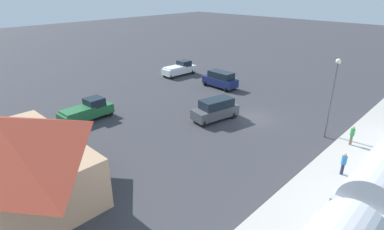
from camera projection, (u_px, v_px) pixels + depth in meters
The scene contains 10 objects.
ground_plane at pixel (253, 118), 32.29m from camera, with size 200.00×200.00×0.00m, color #38383D.
platform at pixel (354, 149), 25.85m from camera, with size 3.20×46.00×0.30m.
station_building at pixel (3, 158), 19.08m from camera, with size 11.93×8.90×5.72m.
pedestrian_on_platform at pixel (344, 162), 21.80m from camera, with size 0.36×0.36×1.71m.
pedestrian_waiting_far at pixel (352, 134), 25.90m from camera, with size 0.36×0.36×1.71m.
pickup_green at pixel (87, 111), 31.45m from camera, with size 2.12×5.45×2.14m.
pickup_white at pixel (180, 69), 47.27m from camera, with size 2.29×5.51×2.14m.
suv_charcoal at pixel (216, 109), 31.51m from camera, with size 2.88×5.19×2.22m.
suv_navy at pixel (220, 79), 41.51m from camera, with size 4.98×2.56×2.22m.
light_pole_near_platform at pixel (333, 89), 26.45m from camera, with size 0.44×0.44×7.25m.
Camera 1 is at (-15.92, 25.79, 12.85)m, focal length 28.82 mm.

